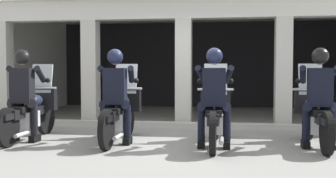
# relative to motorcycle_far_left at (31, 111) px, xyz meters

# --- Properties ---
(ground_plane) EXTENTS (80.00, 80.00, 0.00)m
(ground_plane) POSITION_rel_motorcycle_far_left_xyz_m (2.45, 3.15, -0.50)
(ground_plane) COLOR gray
(station_building) EXTENTS (9.76, 5.18, 2.97)m
(station_building) POSITION_rel_motorcycle_far_left_xyz_m (2.50, 4.84, 1.41)
(station_building) COLOR black
(station_building) RESTS_ON ground
(kerb_strip) EXTENTS (9.26, 0.24, 0.12)m
(kerb_strip) POSITION_rel_motorcycle_far_left_xyz_m (2.50, 1.77, -0.44)
(kerb_strip) COLOR #B7B5AD
(kerb_strip) RESTS_ON ground
(motorcycle_far_left) EXTENTS (0.62, 2.04, 1.35)m
(motorcycle_far_left) POSITION_rel_motorcycle_far_left_xyz_m (0.00, 0.00, 0.00)
(motorcycle_far_left) COLOR black
(motorcycle_far_left) RESTS_ON ground
(police_officer_far_left) EXTENTS (0.63, 0.61, 1.58)m
(police_officer_far_left) POSITION_rel_motorcycle_far_left_xyz_m (-0.00, -0.28, 0.44)
(police_officer_far_left) COLOR black
(police_officer_far_left) RESTS_ON ground
(motorcycle_center_left) EXTENTS (0.62, 2.04, 1.35)m
(motorcycle_center_left) POSITION_rel_motorcycle_far_left_xyz_m (1.63, -0.00, 0.00)
(motorcycle_center_left) COLOR black
(motorcycle_center_left) RESTS_ON ground
(police_officer_center_left) EXTENTS (0.63, 0.61, 1.58)m
(police_officer_center_left) POSITION_rel_motorcycle_far_left_xyz_m (1.63, -0.28, 0.44)
(police_officer_center_left) COLOR black
(police_officer_center_left) RESTS_ON ground
(motorcycle_center_right) EXTENTS (0.62, 2.04, 1.35)m
(motorcycle_center_right) POSITION_rel_motorcycle_far_left_xyz_m (3.27, -0.12, 0.00)
(motorcycle_center_right) COLOR black
(motorcycle_center_right) RESTS_ON ground
(police_officer_center_right) EXTENTS (0.63, 0.61, 1.58)m
(police_officer_center_right) POSITION_rel_motorcycle_far_left_xyz_m (3.27, -0.41, 0.44)
(police_officer_center_right) COLOR black
(police_officer_center_right) RESTS_ON ground
(motorcycle_far_right) EXTENTS (0.62, 2.04, 1.35)m
(motorcycle_far_right) POSITION_rel_motorcycle_far_left_xyz_m (4.90, 0.09, 0.00)
(motorcycle_far_right) COLOR black
(motorcycle_far_right) RESTS_ON ground
(police_officer_far_right) EXTENTS (0.63, 0.61, 1.58)m
(police_officer_far_right) POSITION_rel_motorcycle_far_left_xyz_m (4.90, -0.20, 0.44)
(police_officer_far_right) COLOR black
(police_officer_far_right) RESTS_ON ground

